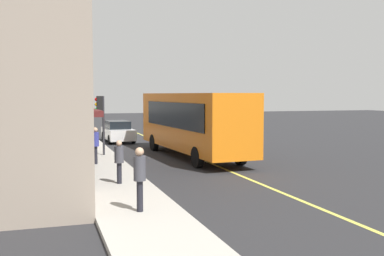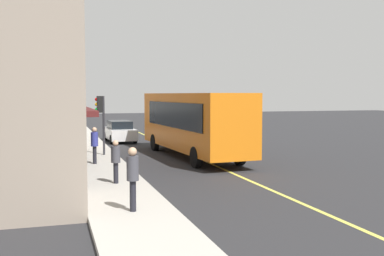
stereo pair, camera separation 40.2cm
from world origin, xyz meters
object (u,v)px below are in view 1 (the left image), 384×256
traffic_light (100,111)px  pedestrian_mid_block (119,158)px  bus (192,121)px  pedestrian_near_storefront (95,142)px  car_white (118,132)px  pedestrian_by_curb (140,173)px

traffic_light → pedestrian_mid_block: (-8.29, 0.31, -1.43)m
bus → pedestrian_mid_block: size_ratio=7.01×
traffic_light → pedestrian_mid_block: 8.42m
traffic_light → pedestrian_near_storefront: 3.51m
bus → car_white: size_ratio=2.59×
car_white → pedestrian_near_storefront: 11.67m
car_white → pedestrian_near_storefront: bearing=166.1°
traffic_light → pedestrian_by_curb: (-12.52, 0.39, -1.28)m
pedestrian_by_curb → pedestrian_mid_block: bearing=-1.2°
pedestrian_near_storefront → pedestrian_mid_block: bearing=-176.4°
pedestrian_mid_block → bus: bearing=-35.9°
pedestrian_near_storefront → car_white: bearing=-13.9°
bus → traffic_light: (1.21, 4.81, 0.55)m
traffic_light → car_white: bearing=-15.0°
traffic_light → pedestrian_by_curb: 12.59m
car_white → pedestrian_mid_block: (-16.42, 2.48, 0.37)m
bus → traffic_light: bus is taller
traffic_light → pedestrian_near_storefront: size_ratio=1.84×
bus → pedestrian_near_storefront: bus is taller
pedestrian_near_storefront → bus: bearing=-70.0°
pedestrian_near_storefront → pedestrian_by_curb: size_ratio=0.96×
pedestrian_by_curb → traffic_light: bearing=-1.8°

